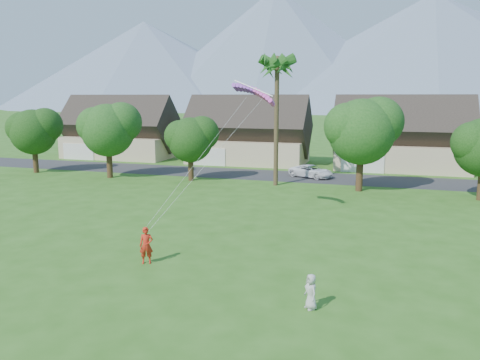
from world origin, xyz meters
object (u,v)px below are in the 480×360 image
at_px(kite_flyer, 146,245).
at_px(watcher, 311,292).
at_px(parafoil_kite, 255,91).
at_px(parked_car, 311,171).

distance_m(kite_flyer, watcher, 9.46).
xyz_separation_m(kite_flyer, watcher, (9.03, -2.82, -0.23)).
xyz_separation_m(watcher, parafoil_kite, (-5.89, 12.74, 8.22)).
bearing_deg(parafoil_kite, kite_flyer, -101.57).
distance_m(watcher, parafoil_kite, 16.27).
bearing_deg(kite_flyer, parked_car, 58.99).
relative_size(watcher, parked_car, 0.31).
bearing_deg(watcher, parafoil_kite, 168.17).
height_order(watcher, parked_car, watcher).
bearing_deg(parked_car, kite_flyer, -164.86).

